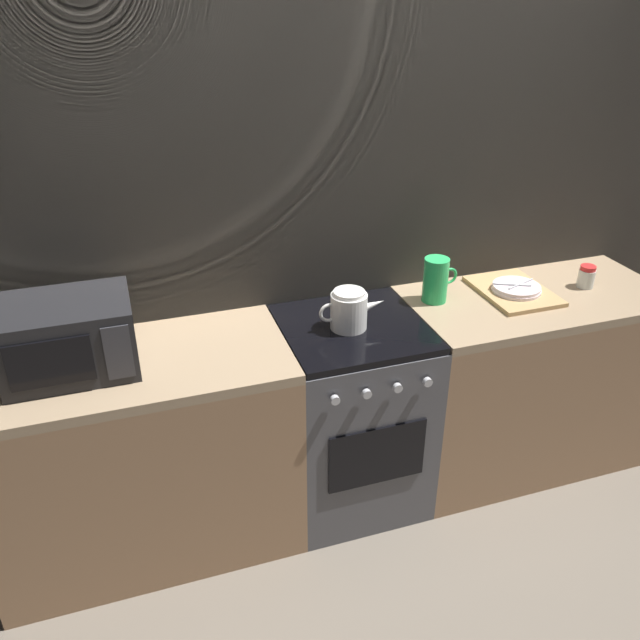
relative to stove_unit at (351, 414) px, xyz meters
The scene contains 10 objects.
ground_plane 0.45m from the stove_unit, 90.00° to the left, with size 8.00×8.00×0.00m, color #6B6054.
back_wall 0.82m from the stove_unit, 90.00° to the left, with size 3.60×0.05×2.40m.
counter_left 0.90m from the stove_unit, behind, with size 1.20×0.60×0.90m.
stove_unit is the anchor object (origin of this frame).
counter_right 0.90m from the stove_unit, ahead, with size 1.20×0.60×0.90m.
microwave 1.24m from the stove_unit, behind, with size 0.46×0.35×0.27m.
kettle 0.53m from the stove_unit, 160.19° to the right, with size 0.28×0.15×0.17m.
pitcher 0.70m from the stove_unit, 14.08° to the left, with size 0.16×0.11×0.20m.
dish_pile 0.93m from the stove_unit, ahead, with size 0.30×0.40×0.06m.
spice_jar 1.26m from the stove_unit, ahead, with size 0.08×0.08×0.10m.
Camera 1 is at (-0.87, -2.20, 2.19)m, focal length 36.53 mm.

